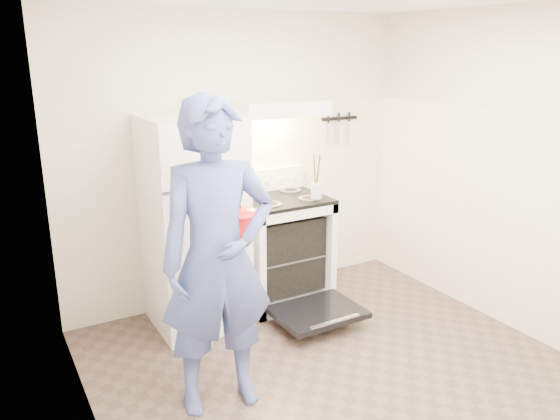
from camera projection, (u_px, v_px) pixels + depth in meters
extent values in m
plane|color=brown|center=(361.00, 390.00, 3.63)|extent=(3.60, 3.60, 0.00)
cube|color=beige|center=(240.00, 160.00, 4.78)|extent=(3.20, 0.02, 2.50)
cube|color=white|center=(194.00, 224.00, 4.32)|extent=(0.70, 0.70, 1.70)
cube|color=white|center=(281.00, 251.00, 4.84)|extent=(0.76, 0.65, 0.92)
cube|color=black|center=(281.00, 199.00, 4.70)|extent=(0.76, 0.65, 0.03)
cube|color=white|center=(265.00, 180.00, 4.91)|extent=(0.76, 0.07, 0.20)
cube|color=black|center=(317.00, 312.00, 4.43)|extent=(0.70, 0.54, 0.04)
cube|color=slate|center=(281.00, 253.00, 4.84)|extent=(0.60, 0.52, 0.01)
cube|color=white|center=(277.00, 108.00, 4.55)|extent=(0.76, 0.50, 0.12)
cube|color=black|center=(340.00, 118.00, 5.18)|extent=(0.40, 0.02, 0.03)
cylinder|color=#8B684F|center=(280.00, 252.00, 4.84)|extent=(0.29, 0.29, 0.02)
cylinder|color=silver|center=(316.00, 191.00, 4.55)|extent=(0.09, 0.09, 0.13)
imported|color=#324680|center=(218.00, 259.00, 3.25)|extent=(0.76, 0.54, 1.94)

